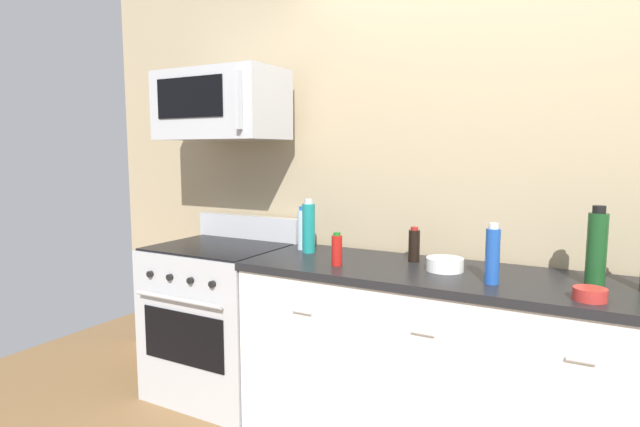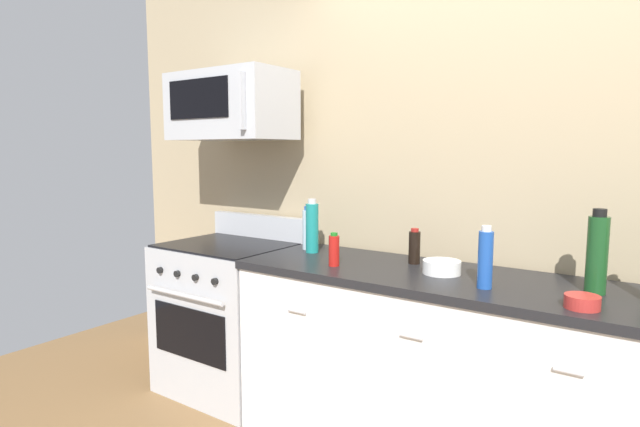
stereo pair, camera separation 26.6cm
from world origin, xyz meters
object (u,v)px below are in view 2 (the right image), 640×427
Objects in this scene: bottle_sparkling_teal at (312,227)px; range_oven at (230,315)px; bottle_wine_green at (597,254)px; bottle_hot_sauce_red at (334,250)px; bowl_white_ceramic at (442,267)px; bottle_soy_sauce_dark at (414,247)px; bottle_water_clear at (308,229)px; microwave at (231,106)px; bowl_red_small at (582,301)px; bottle_soda_blue at (485,259)px.

range_oven is at bearing -171.93° from bottle_sparkling_teal.
range_oven is at bearing -178.61° from bottle_wine_green.
range_oven is 1.02m from bottle_hot_sauce_red.
bottle_sparkling_teal reaches higher than bowl_white_ceramic.
bottle_wine_green is 1.89× the size of bottle_soy_sauce_dark.
range_oven is 0.77m from bottle_water_clear.
bottle_wine_green is at bearing 0.10° from microwave.
bottle_wine_green is (1.99, 0.05, 0.61)m from range_oven.
bowl_white_ceramic is at bearing -176.94° from bottle_wine_green.
microwave reaches higher than bottle_wine_green.
bottle_water_clear is at bearing 176.31° from bottle_wine_green.
bottle_sparkling_teal reaches higher than range_oven.
bottle_soy_sauce_dark is at bearing 147.36° from bowl_white_ceramic.
bottle_water_clear is 2.03× the size of bowl_red_small.
bottle_soy_sauce_dark is at bearing 41.86° from bottle_hot_sauce_red.
bottle_wine_green is 1.30× the size of bottle_soda_blue.
bottle_soy_sauce_dark reaches higher than range_oven.
range_oven is 3.15× the size of bottle_wine_green.
bottle_wine_green is 2.05× the size of bottle_hot_sauce_red.
bottle_sparkling_teal is 0.36m from bottle_hot_sauce_red.
bottle_wine_green is 0.64m from bowl_white_ceramic.
bottle_water_clear is 1.39× the size of bottle_soy_sauce_dark.
bowl_white_ceramic is at bearing -32.64° from bottle_soy_sauce_dark.
microwave is 4.49× the size of bottle_hot_sauce_red.
bottle_hot_sauce_red reaches higher than bowl_red_small.
bowl_white_ceramic is (-0.24, 0.14, -0.09)m from bottle_soda_blue.
range_oven is 6.45× the size of bottle_hot_sauce_red.
bottle_hot_sauce_red is 0.95× the size of bowl_white_ceramic.
bowl_white_ceramic is 1.42× the size of bowl_red_small.
bottle_sparkling_teal is 1.68× the size of bottle_soy_sauce_dark.
bowl_red_small is (-0.01, -0.25, -0.14)m from bottle_wine_green.
bottle_hot_sauce_red reaches higher than range_oven.
microwave is 0.90m from bottle_sparkling_teal.
bottle_water_clear is (-1.49, 0.10, -0.04)m from bottle_wine_green.
bottle_wine_green reaches higher than bottle_water_clear.
bottle_wine_green reaches higher than bottle_soy_sauce_dark.
bottle_soy_sauce_dark is at bearing 173.69° from bottle_wine_green.
microwave is 6.04× the size of bowl_red_small.
range_oven is at bearing 171.15° from bottle_hot_sauce_red.
bottle_soda_blue reaches higher than range_oven.
bottle_water_clear reaches higher than bowl_white_ceramic.
bowl_red_small is (1.12, -0.07, -0.05)m from bottle_hot_sauce_red.
bottle_wine_green is at bearing 9.18° from bottle_hot_sauce_red.
range_oven is 4.28× the size of bottle_water_clear.
range_oven is 6.11× the size of bowl_white_ceramic.
bottle_hot_sauce_red is at bearing -8.85° from range_oven.
microwave is at bearing 173.87° from bottle_soda_blue.
range_oven reaches higher than bowl_red_small.
bottle_sparkling_teal is 1.44m from bowl_red_small.
bottle_wine_green is at bearing -6.31° from bottle_soy_sauce_dark.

